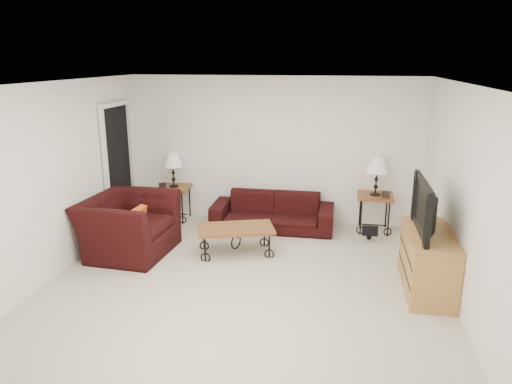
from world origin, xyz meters
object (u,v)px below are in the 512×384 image
(lamp_left, at_px, (173,170))
(television, at_px, (432,207))
(side_table_right, at_px, (374,213))
(tv_stand, at_px, (428,262))
(backpack, at_px, (370,225))
(sofa, at_px, (272,212))
(lamp_right, at_px, (376,176))
(armchair, at_px, (129,225))
(side_table_left, at_px, (175,203))
(coffee_table, at_px, (236,240))

(lamp_left, bearing_deg, television, -27.57)
(side_table_right, distance_m, tv_stand, 2.12)
(television, height_order, backpack, television)
(sofa, bearing_deg, lamp_left, 174.21)
(lamp_right, xyz_separation_m, television, (0.50, -2.06, 0.14))
(lamp_right, distance_m, tv_stand, 2.19)
(armchair, bearing_deg, tv_stand, -92.47)
(side_table_left, relative_size, television, 0.54)
(armchair, height_order, television, television)
(armchair, bearing_deg, coffee_table, -77.06)
(sofa, height_order, lamp_right, lamp_right)
(side_table_right, distance_m, lamp_left, 3.49)
(television, bearing_deg, side_table_right, -166.46)
(television, bearing_deg, coffee_table, -105.81)
(side_table_left, height_order, armchair, armchair)
(sofa, relative_size, side_table_left, 3.36)
(armchair, bearing_deg, sofa, -49.81)
(television, bearing_deg, sofa, -130.96)
(side_table_left, relative_size, lamp_left, 1.00)
(sofa, bearing_deg, tv_stand, -40.70)
(sofa, height_order, television, television)
(lamp_right, xyz_separation_m, coffee_table, (-2.04, -1.34, -0.73))
(side_table_left, height_order, tv_stand, tv_stand)
(television, distance_m, backpack, 1.91)
(sofa, height_order, backpack, sofa)
(side_table_right, xyz_separation_m, lamp_left, (-3.44, -0.00, 0.59))
(lamp_left, bearing_deg, coffee_table, -43.68)
(armchair, height_order, tv_stand, armchair)
(sofa, xyz_separation_m, lamp_left, (-1.78, 0.18, 0.61))
(side_table_right, relative_size, television, 0.55)
(sofa, xyz_separation_m, side_table_right, (1.67, 0.18, 0.02))
(sofa, height_order, coffee_table, sofa)
(lamp_left, bearing_deg, side_table_left, 0.00)
(tv_stand, height_order, television, television)
(lamp_right, bearing_deg, side_table_left, -180.00)
(lamp_right, relative_size, television, 0.55)
(side_table_left, height_order, lamp_right, lamp_right)
(side_table_left, relative_size, armchair, 0.46)
(backpack, bearing_deg, tv_stand, -45.08)
(side_table_left, xyz_separation_m, backpack, (3.36, -0.44, -0.06))
(lamp_left, height_order, backpack, lamp_left)
(side_table_left, bearing_deg, lamp_left, 0.00)
(television, bearing_deg, armchair, -96.72)
(tv_stand, relative_size, backpack, 2.61)
(coffee_table, distance_m, backpack, 2.16)
(coffee_table, distance_m, armchair, 1.58)
(lamp_left, height_order, lamp_right, lamp_right)
(lamp_left, height_order, tv_stand, lamp_left)
(armchair, bearing_deg, backpack, -67.77)
(side_table_left, relative_size, side_table_right, 0.96)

